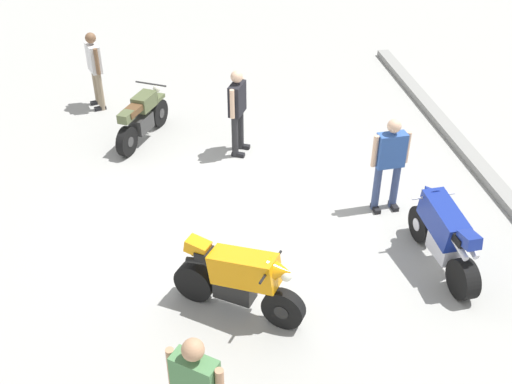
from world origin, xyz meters
TOP-DOWN VIEW (x-y plane):
  - ground_plane at (0.00, 0.00)m, footprint 40.00×40.00m
  - curb_edge at (0.00, 4.60)m, footprint 14.00×0.30m
  - motorcycle_blue_sportbike at (1.67, 2.74)m, footprint 1.96×0.70m
  - motorcycle_orange_sportbike at (2.25, -0.41)m, footprint 1.20×1.76m
  - motorcycle_olive_vintage at (-3.00, -1.83)m, footprint 1.80×1.07m
  - person_in_white_shirt at (-4.73, -2.85)m, footprint 0.66×0.44m
  - person_in_blue_shirt at (0.07, 2.38)m, footprint 0.34×0.67m
  - person_in_black_shirt at (-2.22, 0.07)m, footprint 0.64×0.47m

SIDE VIEW (x-z plane):
  - ground_plane at x=0.00m, z-range 0.00..0.00m
  - curb_edge at x=0.00m, z-range 0.00..0.15m
  - motorcycle_olive_vintage at x=-3.00m, z-range -0.05..1.02m
  - motorcycle_blue_sportbike at x=1.67m, z-range 0.02..1.17m
  - motorcycle_orange_sportbike at x=2.25m, z-range 0.02..1.17m
  - person_in_blue_shirt at x=0.07m, z-range 0.13..1.85m
  - person_in_black_shirt at x=-2.22m, z-range 0.13..1.88m
  - person_in_white_shirt at x=-4.73m, z-range 0.13..1.88m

